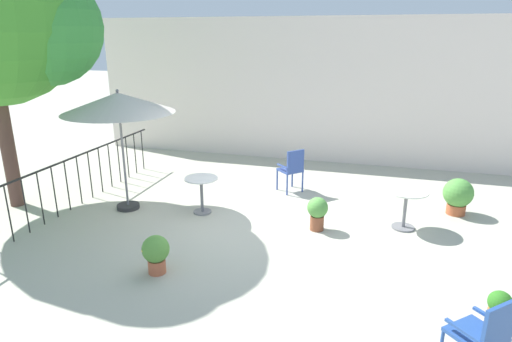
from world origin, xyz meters
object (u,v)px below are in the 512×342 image
(potted_plant_0, at_px, (156,252))
(potted_plant_3, at_px, (499,308))
(patio_umbrella_0, at_px, (118,104))
(patio_chair_1, at_px, (292,168))
(potted_plant_2, at_px, (458,195))
(cafe_table_0, at_px, (202,189))
(patio_chair_0, at_px, (485,333))
(cafe_table_1, at_px, (406,202))
(potted_plant_1, at_px, (317,211))

(potted_plant_0, xyz_separation_m, potted_plant_3, (4.45, 0.02, -0.09))
(patio_umbrella_0, height_order, patio_chair_1, patio_umbrella_0)
(patio_chair_1, distance_m, potted_plant_2, 3.30)
(patio_umbrella_0, height_order, cafe_table_0, patio_umbrella_0)
(cafe_table_0, height_order, patio_chair_0, patio_chair_0)
(patio_chair_1, bearing_deg, cafe_table_1, -29.35)
(patio_umbrella_0, bearing_deg, potted_plant_1, 0.69)
(patio_chair_1, relative_size, potted_plant_3, 2.12)
(cafe_table_1, distance_m, patio_chair_0, 3.52)
(cafe_table_0, distance_m, cafe_table_1, 3.73)
(cafe_table_0, bearing_deg, potted_plant_1, -4.10)
(patio_chair_0, height_order, potted_plant_3, patio_chair_0)
(patio_chair_0, bearing_deg, potted_plant_3, 67.94)
(potted_plant_0, bearing_deg, patio_umbrella_0, 130.35)
(cafe_table_1, height_order, patio_chair_1, patio_chair_1)
(patio_umbrella_0, xyz_separation_m, cafe_table_0, (1.50, 0.21, -1.59))
(patio_chair_1, xyz_separation_m, potted_plant_0, (-1.22, -3.84, -0.23))
(cafe_table_0, distance_m, patio_chair_1, 2.16)
(patio_chair_0, relative_size, potted_plant_2, 1.29)
(potted_plant_2, height_order, potted_plant_3, potted_plant_2)
(patio_umbrella_0, xyz_separation_m, potted_plant_3, (6.18, -2.01, -1.84))
(cafe_table_0, distance_m, potted_plant_0, 2.25)
(patio_chair_0, bearing_deg, patio_chair_1, 121.02)
(patio_umbrella_0, bearing_deg, potted_plant_0, -49.65)
(potted_plant_0, xyz_separation_m, potted_plant_2, (4.50, 3.50, 0.06))
(cafe_table_1, relative_size, potted_plant_0, 1.26)
(patio_umbrella_0, distance_m, potted_plant_3, 6.75)
(patio_chair_1, height_order, potted_plant_3, patio_chair_1)
(cafe_table_1, relative_size, potted_plant_1, 1.21)
(potted_plant_2, bearing_deg, patio_umbrella_0, -166.64)
(cafe_table_0, distance_m, patio_chair_0, 5.33)
(patio_chair_0, xyz_separation_m, potted_plant_1, (-2.05, 2.99, -0.17))
(patio_chair_0, xyz_separation_m, potted_plant_2, (0.42, 4.42, -0.13))
(cafe_table_1, bearing_deg, potted_plant_2, 43.56)
(cafe_table_0, relative_size, cafe_table_1, 0.97)
(patio_umbrella_0, bearing_deg, potted_plant_2, 13.36)
(potted_plant_0, bearing_deg, patio_chair_0, -12.62)
(patio_chair_1, bearing_deg, potted_plant_1, -65.50)
(patio_chair_1, bearing_deg, potted_plant_0, -107.62)
(cafe_table_0, height_order, potted_plant_1, cafe_table_0)
(cafe_table_0, bearing_deg, potted_plant_2, 15.08)
(cafe_table_0, bearing_deg, patio_chair_0, -36.21)
(patio_chair_0, distance_m, potted_plant_2, 4.44)
(potted_plant_0, relative_size, potted_plant_2, 0.81)
(patio_chair_0, xyz_separation_m, patio_chair_1, (-2.86, 4.75, 0.04))
(patio_chair_0, bearing_deg, cafe_table_0, 143.79)
(patio_chair_1, bearing_deg, potted_plant_2, -5.83)
(patio_chair_0, xyz_separation_m, potted_plant_0, (-4.08, 0.91, -0.19))
(potted_plant_1, distance_m, potted_plant_2, 2.86)
(patio_umbrella_0, bearing_deg, potted_plant_3, -18.04)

